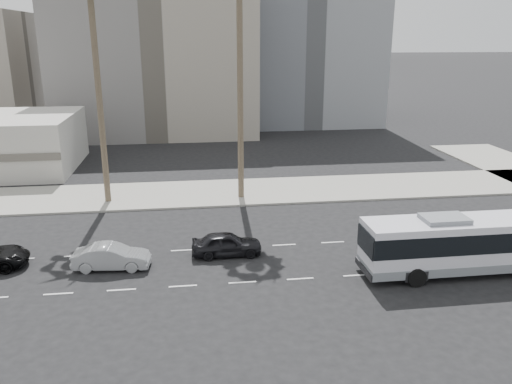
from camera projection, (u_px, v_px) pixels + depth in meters
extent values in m
plane|color=black|center=(356.00, 276.00, 26.73)|extent=(700.00, 700.00, 0.00)
cube|color=gray|center=(295.00, 189.00, 41.40)|extent=(120.00, 7.00, 0.15)
cube|color=slate|center=(157.00, 60.00, 65.20)|extent=(24.00, 18.00, 18.00)
cube|color=slate|center=(299.00, 28.00, 73.21)|extent=(20.00, 20.00, 26.00)
cube|color=beige|center=(196.00, 15.00, 256.89)|extent=(42.00, 42.00, 44.00)
cube|color=#555B62|center=(331.00, 0.00, 273.22)|extent=(22.00, 22.00, 60.00)
cube|color=silver|center=(468.00, 242.00, 26.66)|extent=(11.05, 2.47, 2.48)
cube|color=black|center=(468.00, 236.00, 26.56)|extent=(11.11, 2.53, 1.05)
cube|color=slate|center=(465.00, 261.00, 26.98)|extent=(11.07, 2.51, 0.48)
cube|color=slate|center=(444.00, 219.00, 26.09)|extent=(2.29, 1.53, 0.29)
cylinder|color=black|center=(512.00, 251.00, 28.63)|extent=(0.95, 0.29, 0.95)
cylinder|color=black|center=(416.00, 278.00, 25.46)|extent=(0.95, 0.29, 0.95)
cylinder|color=black|center=(397.00, 257.00, 27.77)|extent=(0.95, 0.29, 0.95)
imported|color=black|center=(227.00, 244.00, 29.06)|extent=(1.60, 3.97, 1.35)
imported|color=#939599|center=(111.00, 257.00, 27.37)|extent=(1.75, 4.16, 1.34)
cylinder|color=brown|center=(240.00, 87.00, 36.92)|extent=(0.47, 0.47, 16.94)
cylinder|color=brown|center=(99.00, 101.00, 36.16)|extent=(0.48, 0.48, 15.17)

